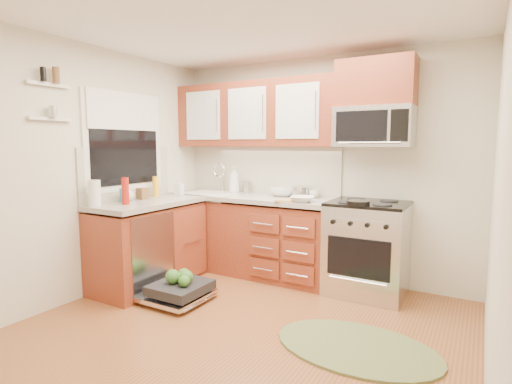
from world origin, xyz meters
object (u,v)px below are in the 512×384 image
Objects in this scene: range at (367,248)px; skillet at (358,203)px; dishwasher at (177,291)px; sink at (212,203)px; cutting_board at (288,201)px; rug at (357,347)px; upper_cabinets at (255,115)px; paper_towel_roll at (94,193)px; microwave at (374,127)px; bowl_b at (283,192)px; cup at (314,194)px; stock_pot at (300,192)px; bowl_a at (302,199)px.

range is 4.34× the size of skillet.
skillet is (1.51, 0.88, 0.87)m from dishwasher.
sink is 1.16m from cutting_board.
sink reaches higher than rug.
upper_cabinets is 2.00m from paper_towel_roll.
microwave is 2.84m from paper_towel_roll.
paper_towel_roll is at bearing -118.75° from upper_cabinets.
range reaches higher than sink.
paper_towel_roll is at bearing -127.70° from bowl_b.
upper_cabinets reaches higher than cup.
bowl_b is at bearing 122.98° from cutting_board.
microwave is at bearing -3.49° from stock_pot.
microwave is 0.99m from cup.
rug is at bearing -79.57° from microwave.
rug is at bearing -48.37° from bowl_a.
bowl_b is at bearing -177.11° from stock_pot.
microwave is 2.14m from rug.
bowl_b reaches higher than range.
dishwasher is at bearing -143.73° from range.
upper_cabinets is 17.85× the size of cup.
cutting_board is 0.16m from bowl_a.
cutting_board reaches higher than sink.
upper_cabinets is at bearing 83.96° from dishwasher.
upper_cabinets reaches higher than microwave.
range is 1.16m from bowl_b.
bowl_a is at bearing -7.52° from sink.
paper_towel_roll is at bearing -147.55° from range.
range is (1.41, -0.15, -1.40)m from upper_cabinets.
paper_towel_roll is at bearing -132.01° from stock_pot.
rug is at bearing -51.69° from stock_pot.
dishwasher is 1.64m from bowl_b.
sink is 2.58m from rug.
sink is at bearing 151.87° from rug.
bowl_b is 2.65× the size of cup.
dishwasher is at bearing 178.75° from rug.
microwave is 2.55m from dishwasher.
rug is 10.77× the size of cup.
stock_pot is at bearing 168.30° from range.
dishwasher is at bearing -140.93° from microwave.
range is at bearing -16.63° from cup.
cup reaches higher than cutting_board.
rug is 4.97× the size of bowl_a.
bowl_a is at bearing -164.33° from range.
stock_pot is (-0.82, 0.05, -0.71)m from microwave.
microwave is 1.23× the size of sink.
sink is at bearing 169.99° from cutting_board.
stock_pot is 0.22m from bowl_b.
paper_towel_roll is (-1.46, -1.62, 0.07)m from stock_pot.
microwave reaches higher than paper_towel_roll.
skillet is (1.37, -0.40, -0.90)m from upper_cabinets.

